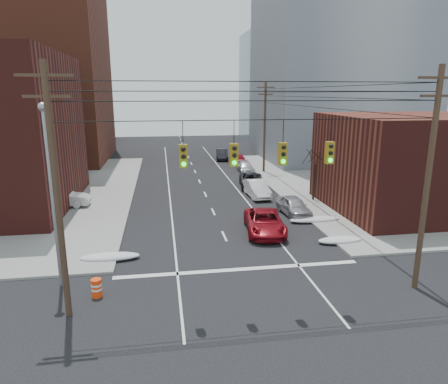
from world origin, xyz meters
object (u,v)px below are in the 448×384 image
object	(u,v)px
parked_car_c	(252,181)
parked_car_d	(246,167)
lot_car_d	(26,192)
parked_car_a	(294,206)
red_pickup	(265,222)
lot_car_c	(12,192)
construction_barrel	(97,288)
parked_car_e	(238,159)
parked_car_f	(222,154)
parked_car_b	(257,189)
lot_car_a	(62,198)
lot_car_b	(44,189)

from	to	relation	value
parked_car_c	parked_car_d	xyz separation A→B (m)	(1.08, 8.33, -0.10)
lot_car_d	parked_car_c	bearing A→B (deg)	-85.16
parked_car_a	parked_car_d	world-z (taller)	parked_car_a
red_pickup	lot_car_c	bearing A→B (deg)	156.36
lot_car_d	construction_barrel	world-z (taller)	lot_car_d
parked_car_e	parked_car_f	size ratio (longest dim) A/B	0.94
parked_car_a	parked_car_c	world-z (taller)	parked_car_a
parked_car_b	parked_car_d	world-z (taller)	parked_car_b
parked_car_b	construction_barrel	size ratio (longest dim) A/B	5.22
parked_car_f	lot_car_a	distance (m)	29.52
parked_car_c	parked_car_e	xyz separation A→B (m)	(1.19, 13.95, 0.03)
lot_car_a	lot_car_b	distance (m)	4.52
red_pickup	lot_car_b	world-z (taller)	lot_car_b
lot_car_b	construction_barrel	world-z (taller)	lot_car_b
parked_car_c	parked_car_d	bearing A→B (deg)	90.21
parked_car_f	lot_car_b	size ratio (longest dim) A/B	0.90
parked_car_f	construction_barrel	size ratio (longest dim) A/B	5.21
red_pickup	lot_car_b	size ratio (longest dim) A/B	1.05
lot_car_a	lot_car_b	bearing A→B (deg)	32.40
parked_car_a	parked_car_b	bearing A→B (deg)	100.35
parked_car_f	lot_car_c	bearing A→B (deg)	-131.63
parked_car_a	lot_car_c	distance (m)	25.88
parked_car_f	construction_barrel	distance (m)	42.04
parked_car_b	parked_car_e	size ratio (longest dim) A/B	1.06
parked_car_b	parked_car_d	bearing A→B (deg)	80.20
parked_car_f	construction_barrel	bearing A→B (deg)	-99.97
red_pickup	construction_barrel	world-z (taller)	red_pickup
parked_car_f	lot_car_a	xyz separation A→B (m)	(-17.60, -23.70, 0.13)
parked_car_d	lot_car_d	world-z (taller)	lot_car_d
parked_car_b	parked_car_f	size ratio (longest dim) A/B	1.00
lot_car_d	construction_barrel	distance (m)	21.12
construction_barrel	lot_car_b	bearing A→B (deg)	110.77
parked_car_b	parked_car_e	bearing A→B (deg)	82.08
red_pickup	lot_car_d	distance (m)	22.50
lot_car_b	lot_car_c	size ratio (longest dim) A/B	1.18
lot_car_b	lot_car_c	xyz separation A→B (m)	(-2.79, -0.16, -0.08)
lot_car_c	construction_barrel	xyz separation A→B (m)	(10.50, -20.15, -0.34)
red_pickup	lot_car_c	world-z (taller)	red_pickup
parked_car_d	lot_car_c	size ratio (longest dim) A/B	0.97
parked_car_a	lot_car_a	size ratio (longest dim) A/B	0.96
lot_car_a	parked_car_b	bearing A→B (deg)	-85.61
parked_car_b	parked_car_d	size ratio (longest dim) A/B	1.09
parked_car_d	parked_car_f	world-z (taller)	parked_car_f
construction_barrel	parked_car_b	bearing A→B (deg)	55.36
parked_car_c	lot_car_d	bearing A→B (deg)	-165.64
parked_car_e	lot_car_a	distance (m)	27.11
parked_car_c	parked_car_e	size ratio (longest dim) A/B	1.18
parked_car_c	parked_car_f	xyz separation A→B (m)	(-0.41, 18.52, 0.05)
parked_car_a	lot_car_c	world-z (taller)	parked_car_a
parked_car_b	lot_car_d	world-z (taller)	lot_car_d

